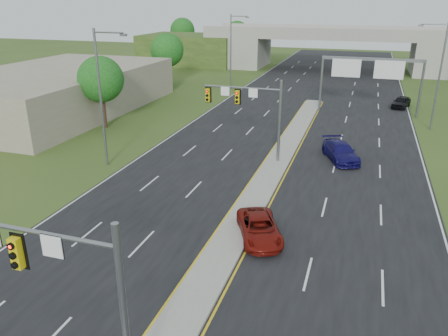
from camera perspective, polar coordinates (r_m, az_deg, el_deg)
road at (r=46.89m, az=9.45°, el=4.80°), size 24.00×160.00×0.02m
median at (r=35.64m, az=6.38°, el=-0.19°), size 2.00×54.00×0.16m
lane_markings at (r=41.24m, az=7.27°, el=2.66°), size 23.72×160.00×0.01m
signal_mast_near at (r=15.33m, az=-20.89°, el=-13.14°), size 6.62×0.60×7.00m
signal_mast_far at (r=36.55m, az=3.81°, el=8.04°), size 6.62×0.60×7.00m
sign_gantry at (r=55.07m, az=18.50°, el=12.01°), size 11.58×0.44×6.67m
overpass at (r=90.32m, az=14.29°, el=14.55°), size 80.00×14.00×8.10m
lightpole_l_mid at (r=36.23m, az=-15.60°, el=9.43°), size 2.85×0.25×11.00m
lightpole_l_far at (r=67.89m, az=1.06°, el=15.34°), size 2.85×0.25×11.00m
lightpole_r_far at (r=50.54m, az=26.17°, el=11.22°), size 2.85×0.25×11.00m
tree_l_near at (r=48.25m, az=-15.80°, el=11.06°), size 4.80×4.80×7.60m
tree_l_mid at (r=71.80m, az=-7.43°, el=15.02°), size 5.20×5.20×8.12m
tree_back_a at (r=112.95m, az=-5.45°, el=17.46°), size 6.00×6.00×8.85m
tree_back_b at (r=108.23m, az=1.71°, el=17.20°), size 5.60×5.60×8.32m
commercial_building at (r=58.53m, az=-21.18°, el=9.44°), size 18.00×30.00×5.00m
car_far_a at (r=25.50m, az=4.63°, el=-7.83°), size 3.87×5.16×1.30m
car_far_b at (r=38.87m, az=14.99°, el=2.10°), size 3.98×5.61×1.51m
car_far_c at (r=60.83m, az=22.15°, el=8.00°), size 2.83×4.53×1.44m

